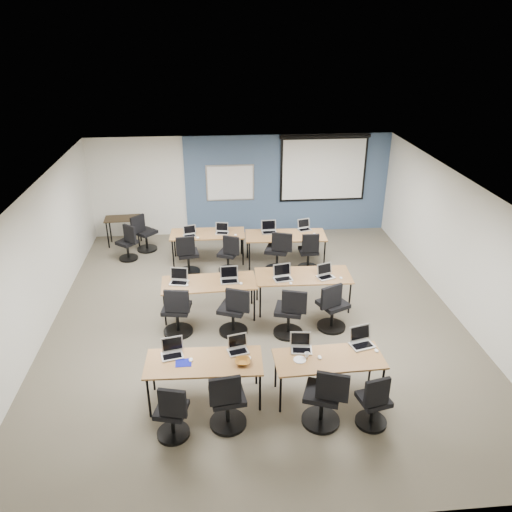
{
  "coord_description": "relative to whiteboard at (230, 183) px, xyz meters",
  "views": [
    {
      "loc": [
        -0.75,
        -8.41,
        5.38
      ],
      "look_at": [
        0.03,
        0.4,
        1.18
      ],
      "focal_mm": 35.0,
      "sensor_mm": 36.0,
      "label": 1
    }
  ],
  "objects": [
    {
      "name": "ceiling",
      "position": [
        0.3,
        -4.43,
        1.25
      ],
      "size": [
        8.0,
        9.0,
        0.02
      ],
      "primitive_type": "cube",
      "color": "white",
      "rests_on": "ground"
    },
    {
      "name": "laptop_10",
      "position": [
        0.85,
        -1.75,
        -0.65
      ],
      "size": [
        0.36,
        0.3,
        0.27
      ],
      "rotation": [
        0.0,
        0.0,
        0.03
      ],
      "color": "#A3A3AF",
      "rests_on": "training_table_back_right"
    },
    {
      "name": "task_chair_8",
      "position": [
        -1.1,
        -2.36,
        -1.04
      ],
      "size": [
        0.52,
        0.52,
        1.0
      ],
      "rotation": [
        0.0,
        0.0,
        0.16
      ],
      "color": "black",
      "rests_on": "floor"
    },
    {
      "name": "snack_bowl",
      "position": [
        -0.12,
        -6.79,
        -0.69
      ],
      "size": [
        0.28,
        0.28,
        0.06
      ],
      "primitive_type": "imported",
      "rotation": [
        0.0,
        0.0,
        -0.13
      ],
      "color": "brown",
      "rests_on": "training_table_front_left"
    },
    {
      "name": "task_chair_10",
      "position": [
        0.99,
        -2.44,
        -1.01
      ],
      "size": [
        0.6,
        0.58,
        1.05
      ],
      "rotation": [
        0.0,
        0.0,
        -0.33
      ],
      "color": "black",
      "rests_on": "floor"
    },
    {
      "name": "mouse_6",
      "position": [
        0.98,
        -4.39,
        -0.71
      ],
      "size": [
        0.07,
        0.1,
        0.03
      ],
      "primitive_type": "ellipsoid",
      "rotation": [
        0.0,
        0.0,
        0.16
      ],
      "color": "white",
      "rests_on": "training_table_mid_right"
    },
    {
      "name": "training_table_front_left",
      "position": [
        -0.69,
        -6.7,
        -0.77
      ],
      "size": [
        1.76,
        0.74,
        0.73
      ],
      "rotation": [
        0.0,
        0.0,
        -0.03
      ],
      "color": "#9A6942",
      "rests_on": "floor"
    },
    {
      "name": "task_chair_1",
      "position": [
        -0.37,
        -7.31,
        -1.03
      ],
      "size": [
        0.55,
        0.55,
        1.02
      ],
      "rotation": [
        0.0,
        0.0,
        0.14
      ],
      "color": "black",
      "rests_on": "floor"
    },
    {
      "name": "mouse_4",
      "position": [
        -1.03,
        -4.29,
        -0.71
      ],
      "size": [
        0.08,
        0.1,
        0.03
      ],
      "primitive_type": "ellipsoid",
      "rotation": [
        0.0,
        0.0,
        -0.3
      ],
      "color": "white",
      "rests_on": "training_table_mid_left"
    },
    {
      "name": "task_chair_7",
      "position": [
        1.69,
        -4.94,
        -1.02
      ],
      "size": [
        0.59,
        0.55,
        1.03
      ],
      "rotation": [
        0.0,
        0.0,
        0.43
      ],
      "color": "black",
      "rests_on": "floor"
    },
    {
      "name": "blue_mousepad",
      "position": [
        -1.0,
        -6.71,
        -0.72
      ],
      "size": [
        0.24,
        0.2,
        0.01
      ],
      "primitive_type": "cube",
      "rotation": [
        0.0,
        0.0,
        0.02
      ],
      "color": "#0C118E",
      "rests_on": "training_table_front_left"
    },
    {
      "name": "utility_table",
      "position": [
        -2.83,
        -0.52,
        -0.8
      ],
      "size": [
        0.9,
        0.5,
        0.75
      ],
      "rotation": [
        0.0,
        0.0,
        0.06
      ],
      "color": "black",
      "rests_on": "floor"
    },
    {
      "name": "mouse_3",
      "position": [
        1.97,
        -6.68,
        -0.71
      ],
      "size": [
        0.09,
        0.11,
        0.03
      ],
      "primitive_type": "ellipsoid",
      "rotation": [
        0.0,
        0.0,
        0.3
      ],
      "color": "white",
      "rests_on": "training_table_front_right"
    },
    {
      "name": "floor",
      "position": [
        0.3,
        -4.43,
        -1.45
      ],
      "size": [
        8.0,
        9.0,
        0.02
      ],
      "primitive_type": "cube",
      "color": "#6B6354",
      "rests_on": "ground"
    },
    {
      "name": "laptop_4",
      "position": [
        -1.19,
        -4.13,
        -0.65
      ],
      "size": [
        0.35,
        0.3,
        0.27
      ],
      "rotation": [
        0.0,
        0.0,
        -0.21
      ],
      "color": "#AAAAB3",
      "rests_on": "training_table_mid_left"
    },
    {
      "name": "projector_screen",
      "position": [
        2.5,
        -0.02,
        0.44
      ],
      "size": [
        2.4,
        0.1,
        1.82
      ],
      "color": "black",
      "rests_on": "wall_back"
    },
    {
      "name": "task_chair_11",
      "position": [
        1.72,
        -2.4,
        -1.05
      ],
      "size": [
        0.48,
        0.48,
        0.97
      ],
      "rotation": [
        0.0,
        0.0,
        0.01
      ],
      "color": "black",
      "rests_on": "floor"
    },
    {
      "name": "laptop_9",
      "position": [
        -0.28,
        -1.7,
        -0.66
      ],
      "size": [
        0.3,
        0.26,
        0.23
      ],
      "rotation": [
        0.0,
        0.0,
        -0.19
      ],
      "color": "#B5B5B9",
      "rests_on": "training_table_back_left"
    },
    {
      "name": "laptop_7",
      "position": [
        1.71,
        -4.16,
        -0.66
      ],
      "size": [
        0.33,
        0.28,
        0.25
      ],
      "rotation": [
        0.0,
        0.0,
        0.34
      ],
      "color": "#B5B5B7",
      "rests_on": "training_table_mid_right"
    },
    {
      "name": "laptop_5",
      "position": [
        -0.21,
        -4.15,
        -0.65
      ],
      "size": [
        0.35,
        0.3,
        0.27
      ],
      "rotation": [
        0.0,
        0.0,
        0.04
      ],
      "color": "#9F9EAA",
      "rests_on": "training_table_mid_left"
    },
    {
      "name": "mouse_11",
      "position": [
        1.92,
        -1.99,
        -0.71
      ],
      "size": [
        0.07,
        0.1,
        0.03
      ],
      "primitive_type": "ellipsoid",
      "rotation": [
        0.0,
        0.0,
        0.1
      ],
      "color": "white",
      "rests_on": "training_table_back_right"
    },
    {
      "name": "laptop_1",
      "position": [
        -0.17,
        -6.46,
        -0.66
      ],
      "size": [
        0.31,
        0.26,
        0.24
      ],
      "rotation": [
        0.0,
        0.0,
        0.24
      ],
      "color": "#B8B8BF",
      "rests_on": "training_table_front_left"
    },
    {
      "name": "training_table_back_left",
      "position": [
        -0.63,
        -1.7,
        -0.77
      ],
      "size": [
        1.78,
        0.74,
        0.73
      ],
      "rotation": [
        0.0,
        0.0,
        -0.02
      ],
      "color": "olive",
      "rests_on": "floor"
    },
    {
      "name": "mouse_8",
      "position": [
        -0.86,
        -1.97,
        -0.71
      ],
      "size": [
        0.07,
        0.11,
        0.04
      ],
      "primitive_type": "ellipsoid",
      "rotation": [
        0.0,
        0.0,
        -0.08
      ],
      "color": "white",
      "rests_on": "training_table_back_left"
    },
    {
      "name": "training_table_front_right",
      "position": [
        1.2,
        -6.78,
        -0.77
      ],
      "size": [
        1.67,
        0.7,
        0.73
      ],
      "rotation": [
        0.0,
        0.0,
        0.04
      ],
      "color": "#A96E36",
      "rests_on": "floor"
    },
    {
      "name": "spare_chair_b",
      "position": [
        -2.58,
        -1.47,
        -1.06
      ],
      "size": [
        0.54,
        0.46,
        0.95
      ],
      "rotation": [
        0.0,
        0.0,
        -0.68
      ],
      "color": "black",
      "rests_on": "floor"
    },
    {
      "name": "task_chair_5",
      "position": [
        -0.16,
        -4.91,
        -1.03
      ],
      "size": [
        0.58,
        0.55,
        1.02
      ],
      "rotation": [
        0.0,
        0.0,
        -0.38
      ],
      "color": "black",
      "rests_on": "floor"
    },
    {
      "name": "wall_front",
      "position": [
        0.3,
        -8.93,
        -0.1
      ],
      "size": [
        8.0,
        0.04,
        2.7
      ],
      "primitive_type": "cube",
      "color": "beige",
      "rests_on": "ground"
    },
    {
      "name": "laptop_3",
      "position": [
        1.79,
        -6.46,
        -0.65
      ],
      "size": [
        0.36,
        0.31,
        0.27
      ],
      "rotation": [
        0.0,
        0.0,
        0.26
      ],
      "color": "#ACACB9",
      "rests_on": "training_table_front_right"
    },
    {
      "name": "mouse_7",
      "position": [
        2.01,
        -4.26,
        -0.71
      ],
      "size": [
        0.07,
        0.1,
        0.03
      ],
      "primitive_type": "ellipsoid",
      "rotation": [
        0.0,
        0.0,
        0.2
      ],
      "color": "white",
      "rests_on": "training_table_mid_right"
    },
    {
      "name": "task_chair_4",
      "position": [
        -1.21,
        -4.85,
        -1.02
      ],
      "size": [
        0.56,
        0.56,
        1.03
      ],
      "rotation": [
        0.0,
        0.0,
        -0.15
      ],
      "color": "black",
      "rests_on": "floor"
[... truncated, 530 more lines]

